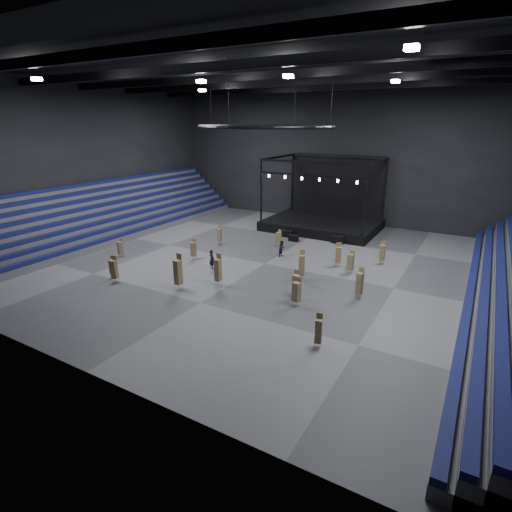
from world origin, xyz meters
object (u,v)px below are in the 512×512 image
Objects in this scene: stage at (324,217)px; crew_member at (282,248)px; chair_stack_1 at (112,266)px; chair_stack_14 at (296,283)px; flight_case_left at (287,234)px; chair_stack_11 at (297,291)px; chair_stack_2 at (338,254)px; chair_stack_9 at (279,238)px; chair_stack_15 at (302,265)px; chair_stack_6 at (120,247)px; chair_stack_5 at (318,330)px; chair_stack_0 at (178,271)px; flight_case_right at (338,240)px; chair_stack_8 at (219,235)px; chair_stack_3 at (382,252)px; chair_stack_10 at (360,283)px; chair_stack_13 at (114,269)px; flight_case_mid at (294,238)px; chair_stack_7 at (193,249)px; chair_stack_4 at (218,269)px; man_center at (212,259)px; chair_stack_12 at (351,262)px.

crew_member is at bearing -88.15° from stage.
chair_stack_14 is at bearing -0.45° from chair_stack_1.
flight_case_left is 19.41m from chair_stack_11.
chair_stack_2 is 1.21× the size of chair_stack_9.
chair_stack_15 is (15.00, 8.10, 0.33)m from chair_stack_1.
chair_stack_14 reaches higher than chair_stack_6.
chair_stack_11 is at bearing 113.18° from chair_stack_5.
chair_stack_0 is 1.33× the size of chair_stack_14.
flight_case_right is 0.68× the size of chair_stack_1.
flight_case_right is 24.11m from chair_stack_6.
flight_case_right is 17.85m from chair_stack_11.
chair_stack_8 is at bearing 140.91° from chair_stack_14.
flight_case_left is at bearing 159.05° from chair_stack_3.
stage is 5.35× the size of chair_stack_10.
stage reaches higher than chair_stack_2.
chair_stack_5 is 1.15× the size of chair_stack_6.
chair_stack_1 is 0.91× the size of chair_stack_8.
chair_stack_8 reaches higher than flight_case_right.
chair_stack_6 is 0.83× the size of chair_stack_13.
chair_stack_5 reaches higher than flight_case_right.
stage is 14.92m from chair_stack_2.
chair_stack_2 is at bearing 55.32° from chair_stack_0.
flight_case_left is 1.09× the size of flight_case_mid.
chair_stack_7 reaches higher than chair_stack_6.
chair_stack_5 is at bearing -0.80° from chair_stack_6.
chair_stack_11 is (6.71, -23.53, -0.21)m from stage.
flight_case_mid is 0.40× the size of chair_stack_4.
chair_stack_2 reaches higher than man_center.
chair_stack_10 is at bearing -57.08° from chair_stack_12.
chair_stack_13 reaches higher than chair_stack_6.
chair_stack_9 is 15.08m from chair_stack_10.
chair_stack_0 is 1.56× the size of chair_stack_1.
chair_stack_7 is at bearing -130.17° from flight_case_right.
chair_stack_0 reaches higher than chair_stack_3.
chair_stack_13 is at bearing -167.57° from chair_stack_14.
stage is at bearing 123.69° from flight_case_right.
chair_stack_1 is 5.79m from chair_stack_6.
chair_stack_14 reaches higher than chair_stack_8.
flight_case_mid is (1.45, -1.26, -0.03)m from flight_case_left.
chair_stack_15 is 8.76m from man_center.
chair_stack_4 reaches higher than crew_member.
chair_stack_10 reaches higher than chair_stack_8.
chair_stack_10 is at bearing -64.79° from flight_case_right.
flight_case_left is 0.72× the size of crew_member.
chair_stack_3 is 0.97× the size of chair_stack_13.
crew_member is at bearing -68.36° from flight_case_left.
chair_stack_6 reaches higher than chair_stack_1.
chair_stack_15 is at bearing -58.97° from flight_case_left.
chair_stack_3 is (10.94, -2.93, 0.84)m from flight_case_mid.
chair_stack_14 is at bearing -88.62° from chair_stack_15.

